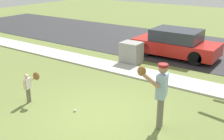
{
  "coord_description": "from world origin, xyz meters",
  "views": [
    {
      "loc": [
        4.33,
        -5.69,
        3.93
      ],
      "look_at": [
        -0.32,
        1.02,
        1.0
      ],
      "focal_mm": 44.32,
      "sensor_mm": 36.0,
      "label": 1
    }
  ],
  "objects_px": {
    "person_child": "(30,83)",
    "baseball": "(75,110)",
    "parked_hatchback_red": "(176,44)",
    "person_adult": "(160,89)",
    "utility_cabinet": "(131,53)"
  },
  "relations": [
    {
      "from": "person_adult",
      "to": "utility_cabinet",
      "type": "xyz_separation_m",
      "value": [
        -3.41,
        4.3,
        -0.63
      ]
    },
    {
      "from": "person_adult",
      "to": "person_child",
      "type": "bearing_deg",
      "value": -0.8
    },
    {
      "from": "person_child",
      "to": "baseball",
      "type": "xyz_separation_m",
      "value": [
        1.54,
        0.3,
        -0.62
      ]
    },
    {
      "from": "parked_hatchback_red",
      "to": "baseball",
      "type": "bearing_deg",
      "value": 87.97
    },
    {
      "from": "baseball",
      "to": "person_child",
      "type": "bearing_deg",
      "value": -168.97
    },
    {
      "from": "utility_cabinet",
      "to": "parked_hatchback_red",
      "type": "distance_m",
      "value": 2.4
    },
    {
      "from": "person_child",
      "to": "baseball",
      "type": "distance_m",
      "value": 1.69
    },
    {
      "from": "person_adult",
      "to": "person_child",
      "type": "distance_m",
      "value": 4.07
    },
    {
      "from": "utility_cabinet",
      "to": "person_adult",
      "type": "bearing_deg",
      "value": -51.57
    },
    {
      "from": "parked_hatchback_red",
      "to": "person_child",
      "type": "bearing_deg",
      "value": 76.14
    },
    {
      "from": "person_adult",
      "to": "parked_hatchback_red",
      "type": "relative_size",
      "value": 0.44
    },
    {
      "from": "baseball",
      "to": "utility_cabinet",
      "type": "xyz_separation_m",
      "value": [
        -1.01,
        4.91,
        0.44
      ]
    },
    {
      "from": "parked_hatchback_red",
      "to": "person_adult",
      "type": "bearing_deg",
      "value": 108.77
    },
    {
      "from": "person_adult",
      "to": "baseball",
      "type": "height_order",
      "value": "person_adult"
    },
    {
      "from": "person_child",
      "to": "utility_cabinet",
      "type": "height_order",
      "value": "person_child"
    }
  ]
}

